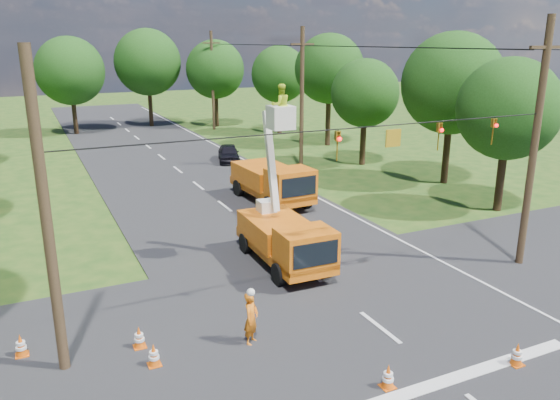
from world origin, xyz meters
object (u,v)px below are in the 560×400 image
second_truck (273,182)px  tree_right_b (452,84)px  traffic_cone_6 (21,346)px  pole_right_near (535,144)px  tree_right_e (279,74)px  pole_right_far (213,80)px  traffic_cone_3 (276,211)px  tree_right_d (329,69)px  ground_worker (251,318)px  traffic_cone_2 (302,232)px  tree_right_a (509,109)px  tree_far_a (70,71)px  traffic_cone_7 (277,184)px  tree_far_b (148,62)px  traffic_cone_5 (139,337)px  tree_far_c (215,69)px  traffic_cone_0 (388,377)px  traffic_cone_4 (154,355)px  distant_car (229,153)px  bucket_truck (285,230)px  tree_right_c (365,93)px  pole_left (46,220)px  traffic_cone_1 (517,354)px  pole_right_mid (302,98)px

second_truck → tree_right_b: size_ratio=0.68×
tree_right_b → traffic_cone_6: bearing=-157.1°
pole_right_near → tree_right_e: size_ratio=1.16×
pole_right_far → tree_right_e: pole_right_far is taller
traffic_cone_3 → tree_right_d: (13.00, 17.01, 6.32)m
ground_worker → pole_right_near: pole_right_near is taller
traffic_cone_2 → tree_right_b: bearing=22.3°
tree_right_a → tree_far_a: tree_far_a is taller
traffic_cone_2 → traffic_cone_7: same height
traffic_cone_6 → tree_far_b: tree_far_b is taller
second_truck → tree_right_b: bearing=-5.5°
traffic_cone_3 → traffic_cone_5: (-9.13, -9.82, 0.00)m
tree_far_a → tree_far_b: tree_far_b is taller
traffic_cone_5 → tree_far_c: tree_far_c is taller
traffic_cone_0 → tree_right_b: tree_right_b is taller
traffic_cone_3 → pole_right_far: bearing=77.4°
tree_right_e → traffic_cone_4: bearing=-120.2°
distant_car → tree_right_e: (9.41, 10.72, 5.15)m
bucket_truck → second_truck: bearing=70.0°
ground_worker → tree_right_c: bearing=5.7°
traffic_cone_4 → tree_right_d: (21.95, 27.99, 6.32)m
ground_worker → tree_right_a: tree_right_a is taller
tree_right_d → tree_far_b: size_ratio=0.94×
traffic_cone_3 → tree_far_a: bearing=101.6°
tree_far_c → pole_left: bearing=-114.3°
traffic_cone_7 → tree_far_c: (5.20, 26.81, 5.70)m
traffic_cone_4 → tree_right_d: 36.13m
traffic_cone_1 → traffic_cone_3: (-0.52, 15.42, 0.00)m
traffic_cone_3 → pole_right_far: pole_right_far is taller
ground_worker → tree_right_a: size_ratio=0.21×
bucket_truck → traffic_cone_3: (2.33, 5.94, -1.21)m
pole_right_far → pole_left: 43.87m
traffic_cone_1 → tree_right_a: (11.18, 11.43, 5.20)m
traffic_cone_2 → pole_right_mid: 15.95m
traffic_cone_0 → pole_right_far: 46.12m
traffic_cone_3 → traffic_cone_4: size_ratio=1.00×
pole_right_mid → tree_far_c: pole_right_mid is taller
tree_right_b → tree_right_a: bearing=-104.0°
pole_right_near → tree_far_a: (-13.50, 43.00, 1.08)m
traffic_cone_1 → tree_right_a: size_ratio=0.09×
tree_right_d → tree_far_b: 21.52m
bucket_truck → traffic_cone_6: (-10.07, -2.85, -1.21)m
ground_worker → pole_left: (-5.36, 1.03, 3.65)m
traffic_cone_3 → pole_left: size_ratio=0.08×
distant_car → pole_right_near: (4.11, -24.28, 4.45)m
traffic_cone_2 → traffic_cone_4: bearing=-139.3°
tree_right_d → distant_car: bearing=-165.3°
tree_right_d → tree_far_c: size_ratio=1.06×
pole_left → tree_far_a: 43.27m
ground_worker → traffic_cone_6: (-6.47, 2.24, -0.49)m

